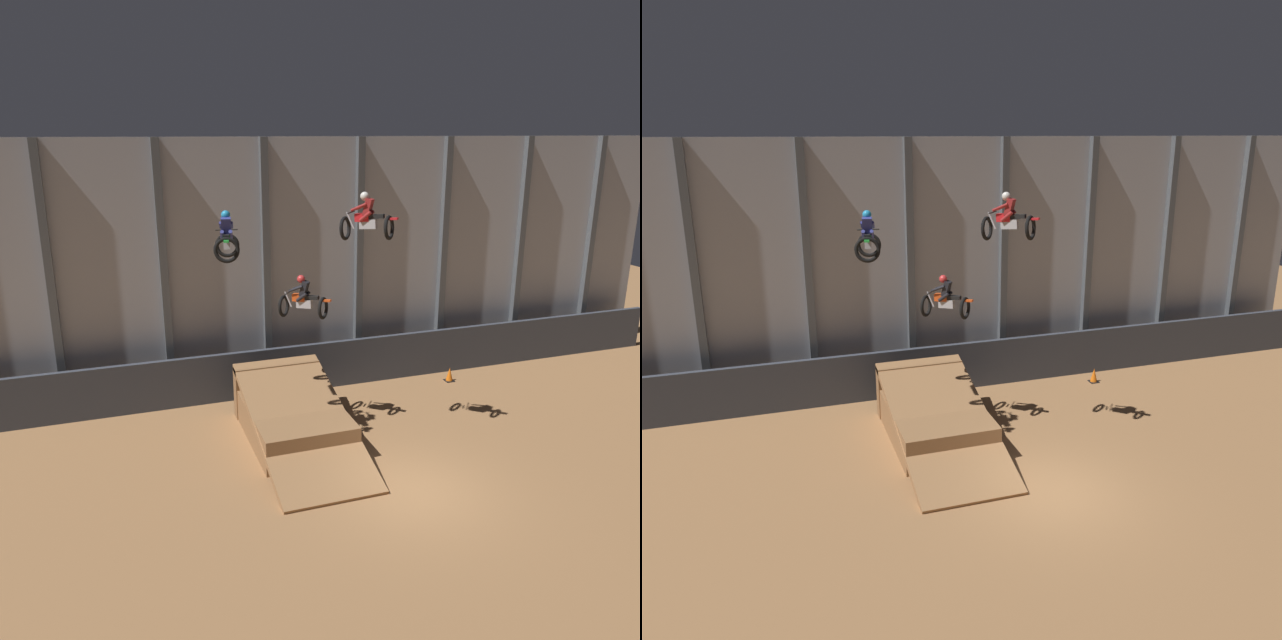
{
  "view_description": "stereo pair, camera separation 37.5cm",
  "coord_description": "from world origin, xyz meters",
  "views": [
    {
      "loc": [
        -7.55,
        -13.73,
        9.72
      ],
      "look_at": [
        -1.22,
        4.63,
        3.84
      ],
      "focal_mm": 35.0,
      "sensor_mm": 36.0,
      "label": 1
    },
    {
      "loc": [
        -7.19,
        -13.85,
        9.72
      ],
      "look_at": [
        -1.22,
        4.63,
        3.84
      ],
      "focal_mm": 35.0,
      "sensor_mm": 36.0,
      "label": 2
    }
  ],
  "objects": [
    {
      "name": "ground_plane",
      "position": [
        0.0,
        0.0,
        0.0
      ],
      "size": [
        60.0,
        60.0,
        0.0
      ],
      "primitive_type": "plane",
      "color": "#996B42"
    },
    {
      "name": "arena_back_wall",
      "position": [
        0.0,
        9.09,
        4.77
      ],
      "size": [
        32.0,
        0.4,
        9.55
      ],
      "color": "#A3A8B2",
      "rests_on": "ground_plane"
    },
    {
      "name": "lower_barrier",
      "position": [
        0.0,
        7.85,
        0.93
      ],
      "size": [
        31.36,
        0.2,
        1.86
      ],
      "color": "#383D47",
      "rests_on": "ground_plane"
    },
    {
      "name": "dirt_ramp",
      "position": [
        -2.27,
        4.37,
        0.67
      ],
      "size": [
        3.05,
        6.51,
        2.04
      ],
      "color": "olive",
      "rests_on": "ground_plane"
    },
    {
      "name": "rider_bike_left_air",
      "position": [
        -4.27,
        4.08,
        6.72
      ],
      "size": [
        1.02,
        1.79,
        1.5
      ],
      "rotation": [
        -0.08,
        0.0,
        -0.2
      ],
      "color": "black"
    },
    {
      "name": "rider_bike_center_air",
      "position": [
        -1.67,
        5.02,
        4.44
      ],
      "size": [
        1.65,
        1.56,
        1.48
      ],
      "rotation": [
        -0.05,
        0.0,
        0.86
      ],
      "color": "black"
    },
    {
      "name": "rider_bike_right_air",
      "position": [
        -0.16,
        3.42,
        7.19
      ],
      "size": [
        1.63,
        1.61,
        1.5
      ],
      "rotation": [
        -0.07,
        0.0,
        0.81
      ],
      "color": "black"
    },
    {
      "name": "traffic_cone_near_ramp",
      "position": [
        5.09,
        6.81,
        0.28
      ],
      "size": [
        0.36,
        0.36,
        0.58
      ],
      "color": "black",
      "rests_on": "ground_plane"
    }
  ]
}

